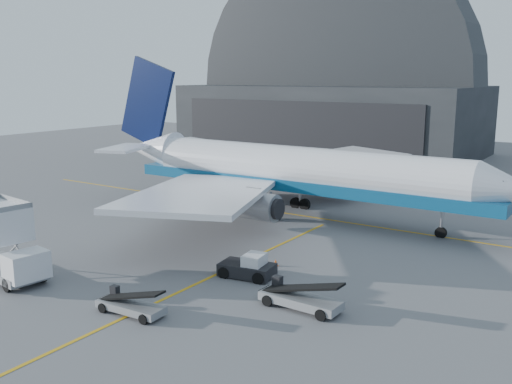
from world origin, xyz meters
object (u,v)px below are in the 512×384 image
Objects in this scene: airliner at (286,170)px; belt_loader_b at (300,298)px; belt_loader_a at (130,305)px; catering_truck at (4,242)px; pushback_tug at (249,268)px.

belt_loader_b is (12.90, -20.12, -3.85)m from airliner.
belt_loader_b reaches higher than belt_loader_a.
belt_loader_a is at bearing 9.27° from catering_truck.
catering_truck is 20.72m from belt_loader_b.
catering_truck reaches higher than belt_loader_a.
belt_loader_a is at bearing -140.23° from belt_loader_b.
airliner is 11.42× the size of pushback_tug.
catering_truck is at bearing 178.69° from belt_loader_a.
airliner is 9.83× the size of belt_loader_a.
belt_loader_a is (-2.24, -9.01, -0.11)m from pushback_tug.
airliner is at bearing 97.68° from belt_loader_a.
airliner reaches higher than belt_loader_a.
airliner is 27.57m from catering_truck.
pushback_tug is 0.74× the size of belt_loader_b.
catering_truck reaches higher than pushback_tug.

